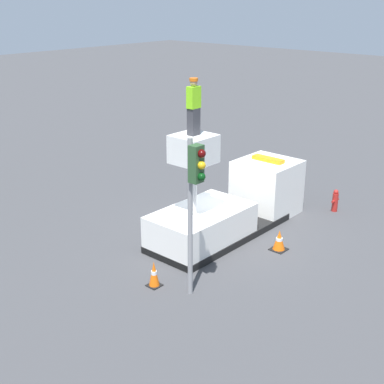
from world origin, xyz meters
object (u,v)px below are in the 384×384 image
at_px(traffic_light_pole, 194,188).
at_px(traffic_cone_curbside, 279,241).
at_px(fire_hydrant, 335,201).
at_px(traffic_cone_rear, 154,274).
at_px(worker, 194,107).
at_px(bucket_truck, 231,207).

bearing_deg(traffic_light_pole, traffic_cone_curbside, -3.24).
distance_m(fire_hydrant, traffic_cone_curbside, 4.34).
distance_m(traffic_light_pole, traffic_cone_rear, 3.13).
height_order(worker, traffic_light_pole, worker).
height_order(traffic_light_pole, traffic_cone_curbside, traffic_light_pole).
bearing_deg(worker, traffic_cone_curbside, -49.95).
height_order(bucket_truck, fire_hydrant, bucket_truck).
distance_m(bucket_truck, worker, 4.39).
relative_size(traffic_light_pole, traffic_cone_curbside, 6.48).
relative_size(traffic_light_pole, fire_hydrant, 5.10).
bearing_deg(traffic_cone_rear, fire_hydrant, -7.84).
bearing_deg(traffic_cone_curbside, traffic_cone_rear, 162.01).
bearing_deg(traffic_light_pole, worker, 41.81).
distance_m(fire_hydrant, traffic_cone_rear, 8.82).
distance_m(worker, traffic_cone_rear, 5.17).
height_order(fire_hydrant, traffic_cone_curbside, fire_hydrant).
bearing_deg(fire_hydrant, worker, 162.44).
height_order(worker, traffic_cone_rear, worker).
relative_size(bucket_truck, worker, 3.83).
distance_m(worker, fire_hydrant, 7.79).
height_order(traffic_cone_rear, traffic_cone_curbside, traffic_cone_rear).
bearing_deg(traffic_cone_rear, bucket_truck, 9.16).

